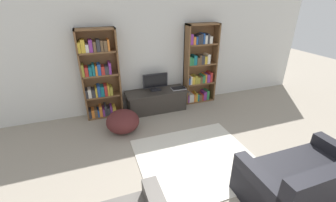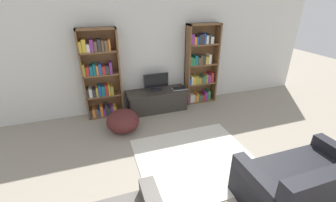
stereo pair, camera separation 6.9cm
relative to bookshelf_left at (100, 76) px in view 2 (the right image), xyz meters
name	(u,v)px [view 2 (the right image)]	position (x,y,z in m)	size (l,w,h in m)	color
wall_back	(149,55)	(1.16, 0.18, 0.33)	(8.80, 0.06, 2.60)	silver
bookshelf_left	(100,76)	(0.00, 0.00, 0.00)	(0.81, 0.30, 2.00)	brown
bookshelf_right	(200,67)	(2.45, 0.00, -0.02)	(0.81, 0.30, 2.00)	brown
tv_stand	(157,100)	(1.25, -0.16, -0.72)	(1.47, 0.55, 0.50)	#332D28
television	(156,82)	(1.25, -0.10, -0.25)	(0.60, 0.16, 0.42)	black
laptop	(179,88)	(1.81, -0.21, -0.45)	(0.35, 0.21, 0.03)	#B7B7BC
area_rug	(196,159)	(1.36, -2.19, -0.96)	(1.99, 1.84, 0.02)	beige
couch_right_sofa	(305,185)	(2.34, -3.45, -0.67)	(1.63, 0.96, 0.89)	black
beanbag_ottoman	(123,121)	(0.31, -0.86, -0.74)	(0.68, 0.68, 0.46)	#4C1E1E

